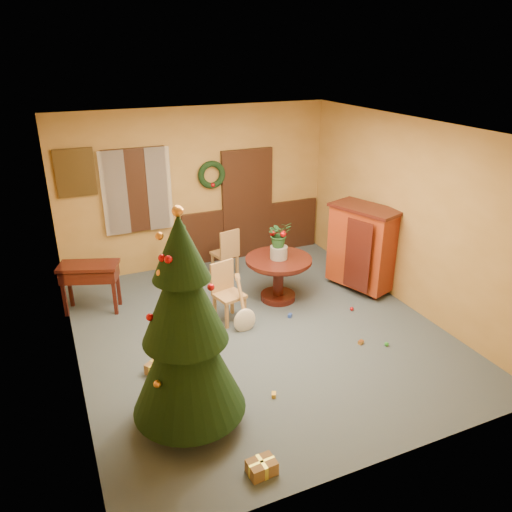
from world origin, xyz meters
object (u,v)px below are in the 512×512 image
dining_table (278,271)px  writing_desk (90,276)px  sideboard (363,246)px  christmas_tree (185,330)px  chair_near (226,290)px

dining_table → writing_desk: 2.93m
writing_desk → sideboard: size_ratio=0.68×
dining_table → christmas_tree: size_ratio=0.42×
dining_table → writing_desk: (-2.81, 0.83, 0.08)m
chair_near → christmas_tree: 2.40m
dining_table → christmas_tree: 3.18m
dining_table → chair_near: 1.02m
christmas_tree → chair_near: bearing=59.4°
christmas_tree → writing_desk: 3.19m
writing_desk → chair_near: bearing=-30.9°
dining_table → sideboard: (1.46, -0.19, 0.27)m
chair_near → writing_desk: (-1.82, 1.09, 0.10)m
dining_table → chair_near: chair_near is taller
dining_table → chair_near: size_ratio=1.16×
writing_desk → dining_table: bearing=-16.5°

